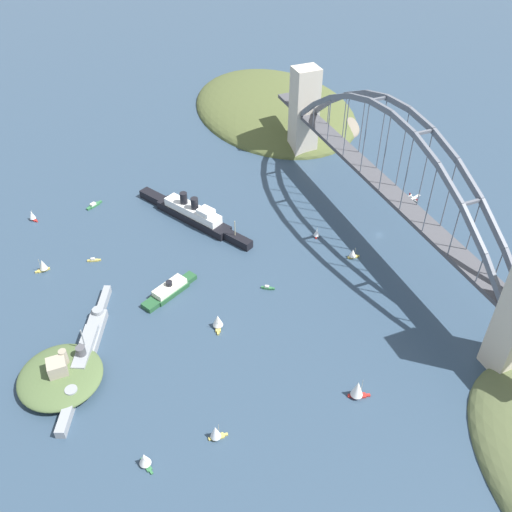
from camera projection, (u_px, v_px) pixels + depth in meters
ground_plane at (379, 234)px, 333.60m from camera, size 1400.00×1400.00×0.00m
harbor_arch_bridge at (388, 186)px, 312.14m from camera, size 273.48×17.18×79.86m
headland_east_shore at (277, 111)px, 462.36m from camera, size 169.44×122.74×27.40m
ocean_liner at (193, 214)px, 341.24m from camera, size 81.46×48.55×17.26m
naval_cruiser at (86, 352)px, 259.51m from camera, size 81.76×38.11×17.30m
harbor_ferry_steamer at (170, 290)px, 292.90m from camera, size 21.41×33.09×8.09m
fort_island_mid_harbor at (60, 376)px, 248.22m from camera, size 38.08×37.37×14.09m
seaplane_taxiing_near_bridge at (413, 199)px, 358.73m from camera, size 7.28×10.72×5.07m
small_boat_0 at (317, 233)px, 330.06m from camera, size 5.97×4.90×6.06m
small_boat_1 at (94, 260)px, 314.15m from camera, size 2.91×7.51×2.15m
small_boat_2 at (43, 265)px, 305.95m from camera, size 4.63×7.90×8.44m
small_boat_3 at (145, 459)px, 217.31m from camera, size 8.50×5.76×8.15m
small_boat_4 at (216, 432)px, 226.19m from camera, size 4.77×8.12×8.80m
small_boat_5 at (94, 205)px, 355.54m from camera, size 7.37×10.86×2.57m
small_boat_6 at (32, 215)px, 342.66m from camera, size 6.43×5.10×7.46m
small_boat_7 at (353, 253)px, 314.88m from camera, size 4.28×6.96×6.76m
small_boat_8 at (358, 389)px, 241.18m from camera, size 6.91×9.66×11.18m
small_boat_9 at (218, 321)px, 273.40m from camera, size 9.09×6.36×8.88m
small_boat_10 at (268, 288)px, 296.60m from camera, size 4.71×6.58×2.19m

